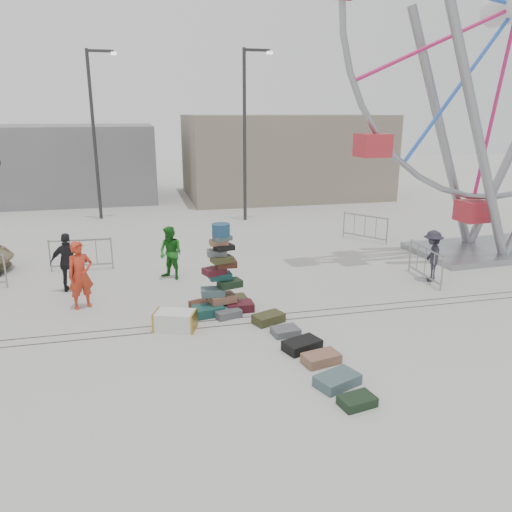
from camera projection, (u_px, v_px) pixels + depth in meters
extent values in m
plane|color=#9E9E99|center=(239.00, 335.00, 12.07)|extent=(90.00, 90.00, 0.00)
cube|color=#47443F|center=(234.00, 325.00, 12.63)|extent=(40.00, 0.04, 0.01)
cube|color=#47443F|center=(231.00, 319.00, 13.00)|extent=(40.00, 0.04, 0.01)
cube|color=gray|center=(283.00, 156.00, 31.62)|extent=(12.00, 8.00, 5.00)
cube|color=gray|center=(71.00, 162.00, 30.64)|extent=(10.00, 8.00, 4.40)
cylinder|color=#2D2D30|center=(245.00, 138.00, 23.76)|extent=(0.16, 0.16, 8.00)
cube|color=#2D2D30|center=(257.00, 50.00, 22.81)|extent=(1.20, 0.15, 0.12)
cube|color=silver|center=(269.00, 53.00, 22.98)|extent=(0.25, 0.25, 0.12)
cylinder|color=#2D2D30|center=(94.00, 137.00, 24.05)|extent=(0.16, 0.16, 8.00)
cube|color=#2D2D30|center=(100.00, 51.00, 23.10)|extent=(1.20, 0.15, 0.12)
cube|color=silver|center=(114.00, 53.00, 23.26)|extent=(0.25, 0.25, 0.12)
cube|color=#194B47|center=(208.00, 311.00, 13.20)|extent=(0.87, 0.68, 0.26)
cube|color=#4B141E|center=(240.00, 306.00, 13.51)|extent=(0.74, 0.51, 0.24)
cube|color=#462216|center=(203.00, 305.00, 13.64)|extent=(0.81, 0.68, 0.22)
cube|color=#3C3C1E|center=(234.00, 300.00, 13.95)|extent=(0.74, 0.54, 0.24)
cube|color=#585C60|center=(228.00, 313.00, 13.10)|extent=(0.77, 0.63, 0.20)
cube|color=black|center=(217.00, 300.00, 13.97)|extent=(0.66, 0.46, 0.22)
cube|color=#8B5D46|center=(222.00, 298.00, 13.42)|extent=(0.77, 0.61, 0.22)
cube|color=#466065|center=(213.00, 292.00, 13.30)|extent=(0.65, 0.47, 0.20)
cube|color=black|center=(230.00, 283.00, 13.37)|extent=(0.69, 0.55, 0.20)
cube|color=#194B47|center=(220.00, 276.00, 13.39)|extent=(0.62, 0.44, 0.18)
cube|color=#4B141E|center=(214.00, 271.00, 13.23)|extent=(0.67, 0.58, 0.18)
cube|color=#462216|center=(226.00, 264.00, 13.25)|extent=(0.55, 0.38, 0.18)
cube|color=#3C3C1E|center=(222.00, 259.00, 13.07)|extent=(0.62, 0.49, 0.16)
cube|color=#585C60|center=(217.00, 253.00, 13.10)|extent=(0.53, 0.39, 0.16)
cube|color=black|center=(224.00, 247.00, 13.05)|extent=(0.56, 0.45, 0.14)
cube|color=#8B5D46|center=(219.00, 242.00, 13.02)|extent=(0.49, 0.34, 0.14)
cube|color=#466065|center=(222.00, 238.00, 12.94)|extent=(0.52, 0.42, 0.12)
cylinder|color=navy|center=(221.00, 230.00, 12.89)|extent=(0.47, 0.47, 0.31)
cube|color=gray|center=(485.00, 250.00, 19.04)|extent=(5.53, 3.48, 0.22)
cylinder|color=gray|center=(479.00, 140.00, 16.51)|extent=(3.75, 0.50, 8.73)
cylinder|color=gray|center=(442.00, 137.00, 18.30)|extent=(3.75, 0.50, 8.73)
cube|color=#B12630|center=(491.00, 211.00, 18.62)|extent=(1.01, 1.01, 0.75)
cube|color=silver|center=(175.00, 321.00, 12.31)|extent=(1.14, 0.89, 0.47)
cube|color=#3C3C1E|center=(269.00, 318.00, 12.74)|extent=(0.90, 0.73, 0.23)
cube|color=#585C60|center=(286.00, 331.00, 12.07)|extent=(0.69, 0.56, 0.17)
cube|color=black|center=(302.00, 345.00, 11.28)|extent=(0.96, 0.77, 0.23)
cube|color=#8B5D46|center=(321.00, 358.00, 10.68)|extent=(0.87, 0.62, 0.22)
cube|color=#466065|center=(337.00, 380.00, 9.82)|extent=(1.00, 0.82, 0.22)
cube|color=black|center=(357.00, 401.00, 9.15)|extent=(0.72, 0.55, 0.18)
imported|color=red|center=(80.00, 275.00, 13.51)|extent=(0.80, 0.68, 1.88)
imported|color=#19661A|center=(171.00, 253.00, 15.91)|extent=(1.05, 1.04, 1.71)
imported|color=black|center=(68.00, 262.00, 14.80)|extent=(1.06, 0.47, 1.78)
imported|color=#24222E|center=(432.00, 256.00, 15.73)|extent=(0.99, 1.21, 1.64)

